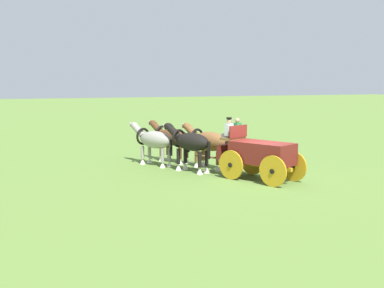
% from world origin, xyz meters
% --- Properties ---
extents(ground_plane, '(220.00, 220.00, 0.00)m').
position_xyz_m(ground_plane, '(0.00, 0.00, 0.00)').
color(ground_plane, olive).
extents(show_wagon, '(5.58, 3.11, 2.70)m').
position_xyz_m(show_wagon, '(0.17, 0.07, 1.18)').
color(show_wagon, maroon).
rests_on(show_wagon, ground).
extents(draft_horse_rear_near, '(2.92, 1.71, 2.25)m').
position_xyz_m(draft_horse_rear_near, '(3.14, 2.10, 1.38)').
color(draft_horse_rear_near, black).
rests_on(draft_horse_rear_near, ground).
extents(draft_horse_rear_off, '(2.94, 1.75, 2.17)m').
position_xyz_m(draft_horse_rear_off, '(3.66, 0.91, 1.31)').
color(draft_horse_rear_off, brown).
rests_on(draft_horse_rear_off, ground).
extents(draft_horse_lead_near, '(3.07, 1.78, 2.14)m').
position_xyz_m(draft_horse_lead_near, '(5.52, 3.16, 1.28)').
color(draft_horse_lead_near, '#9E998E').
rests_on(draft_horse_lead_near, ground).
extents(draft_horse_lead_off, '(2.98, 1.75, 2.17)m').
position_xyz_m(draft_horse_lead_off, '(6.04, 1.97, 1.31)').
color(draft_horse_lead_off, brown).
rests_on(draft_horse_lead_off, ground).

